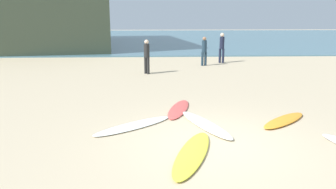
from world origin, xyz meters
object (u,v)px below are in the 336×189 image
(surfboard_2, at_px, (134,126))
(beachgoer_mid, at_px, (222,46))
(surfboard_0, at_px, (192,153))
(surfboard_5, at_px, (284,120))
(beachgoer_far, at_px, (147,55))
(surfboard_3, at_px, (179,109))
(surfboard_4, at_px, (205,124))
(beachgoer_near, at_px, (204,50))

(surfboard_2, bearing_deg, beachgoer_mid, -60.36)
(surfboard_0, distance_m, surfboard_5, 3.43)
(surfboard_0, xyz_separation_m, beachgoer_far, (-1.14, 9.74, 0.90))
(surfboard_3, distance_m, surfboard_4, 1.61)
(beachgoer_near, bearing_deg, surfboard_4, -114.87)
(surfboard_3, relative_size, surfboard_4, 0.88)
(surfboard_2, xyz_separation_m, surfboard_3, (1.29, 1.50, -0.00))
(surfboard_3, relative_size, beachgoer_near, 1.32)
(surfboard_2, bearing_deg, beachgoer_near, -56.50)
(surfboard_4, relative_size, beachgoer_mid, 1.38)
(surfboard_4, height_order, surfboard_5, same)
(surfboard_0, bearing_deg, beachgoer_far, 115.21)
(beachgoer_far, bearing_deg, beachgoer_mid, -91.02)
(surfboard_0, height_order, surfboard_3, surfboard_0)
(surfboard_5, xyz_separation_m, beachgoer_mid, (0.57, 11.34, 0.97))
(surfboard_2, relative_size, surfboard_4, 0.95)
(surfboard_0, distance_m, surfboard_4, 1.90)
(surfboard_0, xyz_separation_m, beachgoer_mid, (3.32, 13.39, 0.98))
(surfboard_3, bearing_deg, surfboard_4, -53.89)
(beachgoer_near, height_order, beachgoer_far, beachgoer_far)
(surfboard_0, distance_m, surfboard_3, 3.32)
(surfboard_5, bearing_deg, beachgoer_far, -14.91)
(surfboard_0, distance_m, beachgoer_near, 12.51)
(beachgoer_mid, bearing_deg, beachgoer_near, -112.58)
(surfboard_2, height_order, beachgoer_far, beachgoer_far)
(beachgoer_mid, bearing_deg, surfboard_3, -82.36)
(surfboard_0, xyz_separation_m, surfboard_4, (0.55, 1.81, 0.01))
(surfboard_4, distance_m, beachgoer_far, 8.15)
(beachgoer_mid, relative_size, beachgoer_far, 1.07)
(surfboard_5, relative_size, beachgoer_near, 1.21)
(surfboard_2, distance_m, beachgoer_far, 7.98)
(surfboard_5, height_order, beachgoer_far, beachgoer_far)
(surfboard_0, relative_size, beachgoer_near, 1.54)
(surfboard_4, bearing_deg, surfboard_5, 165.15)
(surfboard_2, relative_size, beachgoer_far, 1.41)
(beachgoer_near, bearing_deg, surfboard_5, -102.80)
(surfboard_4, xyz_separation_m, beachgoer_mid, (2.77, 11.58, 0.97))
(surfboard_0, xyz_separation_m, surfboard_2, (-1.33, 1.82, -0.01))
(beachgoer_far, bearing_deg, surfboard_2, 138.38)
(surfboard_5, relative_size, beachgoer_far, 1.18)
(beachgoer_far, bearing_deg, beachgoer_near, -91.85)
(surfboard_4, bearing_deg, beachgoer_mid, -124.48)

